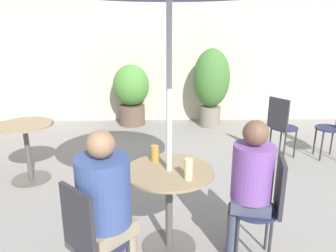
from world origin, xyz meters
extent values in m
plane|color=gray|center=(0.00, 0.00, 0.00)|extent=(20.00, 20.00, 0.00)
cube|color=beige|center=(0.00, 3.94, 1.50)|extent=(10.00, 0.06, 3.00)
cylinder|color=#514C47|center=(-0.13, -0.09, 0.01)|extent=(0.47, 0.47, 0.01)
cylinder|color=#514C47|center=(-0.13, -0.09, 0.36)|extent=(0.06, 0.06, 0.69)
cylinder|color=#997F5B|center=(-0.13, -0.09, 0.72)|extent=(0.73, 0.73, 0.02)
cylinder|color=#514C47|center=(-1.83, 1.25, 0.01)|extent=(0.47, 0.47, 0.01)
cylinder|color=#514C47|center=(-1.83, 1.25, 0.36)|extent=(0.06, 0.06, 0.69)
cylinder|color=#997F5B|center=(-1.83, 1.25, 0.72)|extent=(0.67, 0.67, 0.02)
cylinder|color=#232847|center=(-0.60, -0.60, 0.45)|extent=(0.38, 0.38, 0.02)
cylinder|color=#2D2D33|center=(-0.61, -0.43, 0.22)|extent=(0.02, 0.02, 0.44)
cube|color=#2D2D33|center=(-0.72, -0.73, 0.68)|extent=(0.26, 0.24, 0.44)
cylinder|color=#232847|center=(0.55, -0.24, 0.45)|extent=(0.38, 0.38, 0.02)
cylinder|color=#2D2D33|center=(0.64, -0.39, 0.22)|extent=(0.02, 0.02, 0.44)
cylinder|color=#2D2D33|center=(0.69, -0.15, 0.22)|extent=(0.02, 0.02, 0.44)
cylinder|color=#2D2D33|center=(0.40, -0.34, 0.22)|extent=(0.02, 0.02, 0.44)
cylinder|color=#2D2D33|center=(0.45, -0.10, 0.22)|extent=(0.02, 0.02, 0.44)
cube|color=#2D2D33|center=(0.71, -0.28, 0.68)|extent=(0.10, 0.32, 0.44)
cylinder|color=#232847|center=(1.57, 1.91, 0.45)|extent=(0.38, 0.38, 0.02)
cylinder|color=#2D2D33|center=(1.40, 1.95, 0.22)|extent=(0.02, 0.02, 0.44)
cylinder|color=#2D2D33|center=(1.53, 1.74, 0.22)|extent=(0.02, 0.02, 0.44)
cylinder|color=#2D2D33|center=(1.60, 2.08, 0.22)|extent=(0.02, 0.02, 0.44)
cylinder|color=#2D2D33|center=(1.74, 1.88, 0.22)|extent=(0.02, 0.02, 0.44)
cube|color=#2D2D33|center=(1.43, 1.82, 0.68)|extent=(0.21, 0.28, 0.44)
cylinder|color=#232847|center=(2.20, 1.87, 0.45)|extent=(0.38, 0.38, 0.02)
cylinder|color=#2D2D33|center=(2.33, 1.98, 0.22)|extent=(0.02, 0.02, 0.44)
cylinder|color=#2D2D33|center=(2.06, 1.75, 0.22)|extent=(0.02, 0.02, 0.44)
cylinder|color=#2D2D33|center=(2.08, 2.00, 0.22)|extent=(0.02, 0.02, 0.44)
cylinder|color=gray|center=(-0.54, -0.42, 0.22)|extent=(0.11, 0.11, 0.44)
cube|color=gray|center=(-0.58, -0.57, 0.51)|extent=(0.46, 0.46, 0.11)
cylinder|color=#384C84|center=(-0.58, -0.57, 0.80)|extent=(0.36, 0.36, 0.47)
sphere|color=#9E7051|center=(-0.58, -0.57, 1.13)|extent=(0.18, 0.18, 0.18)
cylinder|color=#42475B|center=(0.41, -0.14, 0.22)|extent=(0.10, 0.10, 0.44)
cylinder|color=#42475B|center=(0.37, -0.28, 0.22)|extent=(0.10, 0.10, 0.44)
cube|color=#42475B|center=(0.51, -0.24, 0.51)|extent=(0.35, 0.33, 0.10)
cylinder|color=#7A4C9E|center=(0.51, -0.24, 0.77)|extent=(0.32, 0.32, 0.44)
sphere|color=brown|center=(0.51, -0.24, 1.09)|extent=(0.20, 0.20, 0.20)
cylinder|color=beige|center=(0.01, -0.26, 0.81)|extent=(0.06, 0.06, 0.17)
cylinder|color=#B28433|center=(-0.25, 0.09, 0.80)|extent=(0.07, 0.07, 0.14)
cylinder|color=brown|center=(-0.76, 3.62, 0.19)|extent=(0.49, 0.49, 0.38)
ellipsoid|color=#4C8938|center=(-0.76, 3.62, 0.77)|extent=(0.68, 0.68, 0.77)
cylinder|color=slate|center=(0.74, 3.49, 0.19)|extent=(0.39, 0.39, 0.38)
ellipsoid|color=#427533|center=(0.74, 3.49, 0.92)|extent=(0.68, 0.68, 1.08)
cylinder|color=silver|center=(-0.13, -0.09, 1.17)|extent=(0.04, 0.04, 2.34)
camera|label=1|loc=(-0.19, -2.52, 1.85)|focal=35.00mm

